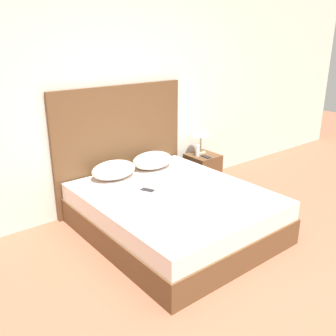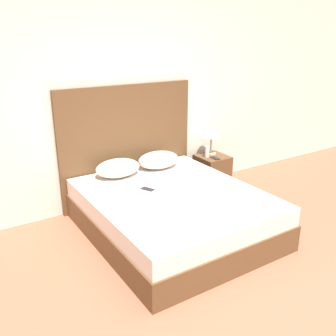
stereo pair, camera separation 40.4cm
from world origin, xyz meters
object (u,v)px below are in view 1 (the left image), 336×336
phone_on_bed (148,190)px  table_lamp (201,132)px  nightstand (202,170)px  phone_on_nightstand (206,157)px  bed (174,212)px

phone_on_bed → table_lamp: size_ratio=0.43×
nightstand → phone_on_nightstand: size_ratio=3.10×
bed → phone_on_nightstand: bearing=30.8°
bed → phone_on_bed: 0.38m
nightstand → phone_on_nightstand: phone_on_nightstand is taller
nightstand → phone_on_bed: bearing=-157.6°
nightstand → phone_on_nightstand: 0.27m
bed → phone_on_bed: bearing=131.3°
phone_on_nightstand → table_lamp: bearing=69.5°
nightstand → bed: bearing=-146.5°
phone_on_bed → phone_on_nightstand: phone_on_bed is taller
bed → phone_on_nightstand: size_ratio=13.36×
phone_on_bed → phone_on_nightstand: size_ratio=1.08×
nightstand → phone_on_nightstand: (-0.04, -0.10, 0.24)m
phone_on_bed → bed: bearing=-48.7°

